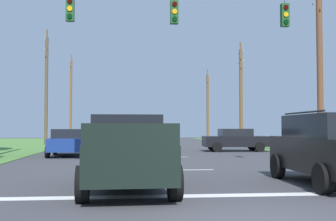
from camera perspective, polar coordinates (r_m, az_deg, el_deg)
name	(u,v)px	position (r m, az deg, el deg)	size (l,w,h in m)	color
stop_bar_stripe	(214,195)	(10.20, 6.21, -11.38)	(14.20, 0.45, 0.01)	white
lane_dash_0	(181,170)	(16.08, 1.77, -8.05)	(0.15, 2.50, 0.01)	white
lane_dash_1	(165,157)	(22.91, -0.47, -6.33)	(0.15, 2.50, 0.01)	white
lane_dash_2	(157,151)	(28.85, -1.55, -5.50)	(0.15, 2.50, 0.01)	white
overhead_signal_span	(180,65)	(16.96, 1.69, 6.14)	(17.40, 0.31, 7.42)	brown
pickup_truck	(127,152)	(11.16, -5.61, -5.63)	(2.41, 5.46, 1.95)	black
suv_black	(331,147)	(12.69, 21.27, -4.66)	(2.31, 4.85, 2.05)	black
distant_car_crossing_white	(115,139)	(29.55, -7.26, -3.88)	(2.28, 4.42, 1.52)	silver
distant_car_oncoming	(68,142)	(24.45, -13.41, -4.17)	(2.12, 4.35, 1.52)	navy
distant_car_far_parked	(235,140)	(28.83, 9.12, -3.91)	(4.34, 2.09, 1.52)	black
utility_pole_mid_right	(320,73)	(25.47, 19.91, 4.79)	(0.34, 1.65, 9.75)	brown
utility_pole_far_right	(241,94)	(39.80, 9.88, 2.17)	(0.32, 1.80, 9.60)	brown
utility_pole_near_left	(208,106)	(56.98, 5.41, 0.62)	(0.34, 1.97, 9.51)	brown
utility_pole_distant_right	(46,88)	(39.97, -16.18, 2.96)	(0.29, 1.90, 10.58)	brown
utility_pole_distant_left	(71,98)	(56.41, -13.04, 1.65)	(0.30, 1.89, 11.25)	brown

